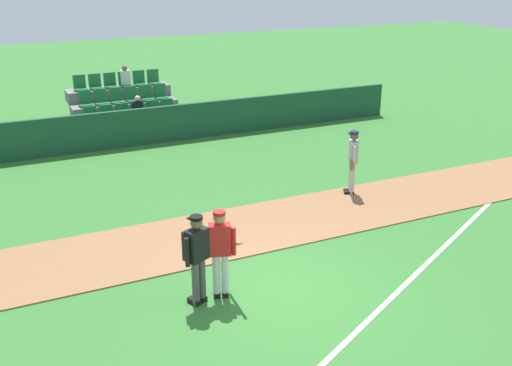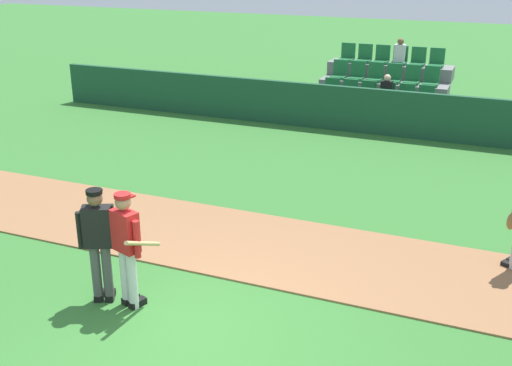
% 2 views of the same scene
% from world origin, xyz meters
% --- Properties ---
extents(ground_plane, '(80.00, 80.00, 0.00)m').
position_xyz_m(ground_plane, '(0.00, 0.00, 0.00)').
color(ground_plane, '#33702D').
extents(infield_dirt_path, '(28.00, 2.57, 0.03)m').
position_xyz_m(infield_dirt_path, '(0.00, 2.79, 0.01)').
color(infield_dirt_path, '#936642').
rests_on(infield_dirt_path, ground).
extents(foul_line_chalk, '(10.72, 5.58, 0.01)m').
position_xyz_m(foul_line_chalk, '(3.00, -0.50, 0.01)').
color(foul_line_chalk, white).
rests_on(foul_line_chalk, ground).
extents(dugout_fence, '(20.00, 0.16, 1.27)m').
position_xyz_m(dugout_fence, '(0.00, 10.52, 0.63)').
color(dugout_fence, '#19472D').
rests_on(dugout_fence, ground).
extents(stadium_bleachers, '(3.90, 2.95, 2.30)m').
position_xyz_m(stadium_bleachers, '(0.00, 12.39, 0.61)').
color(stadium_bleachers, slate).
rests_on(stadium_bleachers, ground).
extents(batter_red_jersey, '(0.59, 0.80, 1.76)m').
position_xyz_m(batter_red_jersey, '(-1.09, 0.29, 0.97)').
color(batter_red_jersey, silver).
rests_on(batter_red_jersey, ground).
extents(umpire_home_plate, '(0.54, 0.43, 1.76)m').
position_xyz_m(umpire_home_plate, '(-1.55, 0.28, 1.00)').
color(umpire_home_plate, '#4C4C4C').
rests_on(umpire_home_plate, ground).
extents(runner_grey_jersey, '(0.46, 0.60, 1.76)m').
position_xyz_m(runner_grey_jersey, '(4.04, 3.63, 0.96)').
color(runner_grey_jersey, '#B2B2B2').
rests_on(runner_grey_jersey, ground).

